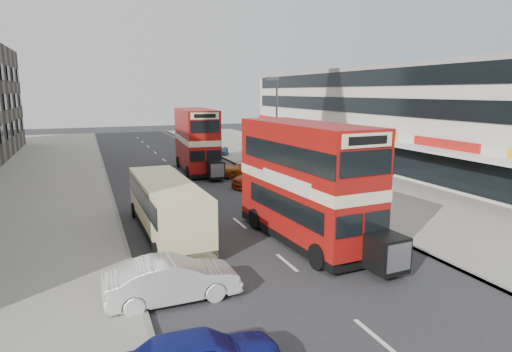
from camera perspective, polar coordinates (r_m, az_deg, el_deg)
name	(u,v)px	position (r m, az deg, el deg)	size (l,w,h in m)	color
ground	(310,282)	(17.04, 6.98, -13.51)	(160.00, 160.00, 0.00)	#28282B
road_surface	(190,182)	(35.14, -8.60, -0.72)	(12.00, 90.00, 0.01)	#28282B
pavement_right	(322,171)	(39.46, 8.64, 0.66)	(12.00, 90.00, 0.15)	gray
pavement_left	(20,193)	(34.62, -28.36, -1.99)	(12.00, 90.00, 0.15)	gray
kerb_left	(109,187)	(34.35, -18.57, -1.32)	(0.20, 90.00, 0.16)	gray
kerb_right	(261,175)	(36.90, 0.67, 0.07)	(0.20, 90.00, 0.16)	gray
commercial_row	(385,116)	(45.00, 16.41, 7.52)	(9.90, 46.20, 9.30)	beige
street_lamp	(276,121)	(34.64, 2.59, 7.21)	(1.00, 0.20, 8.12)	slate
bus_main	(306,182)	(20.51, 6.52, -0.83)	(3.35, 9.95, 5.45)	black
bus_second	(197,140)	(39.01, -7.74, 4.63)	(3.22, 9.85, 5.35)	black
coach	(166,205)	(22.28, -11.58, -3.72)	(2.66, 9.50, 2.50)	black
car_left_front	(172,280)	(15.52, -10.82, -13.11)	(1.59, 4.55, 1.50)	silver
car_right_a	(264,177)	(32.72, 1.04, -0.17)	(2.03, 4.99, 1.45)	#A32A10
car_right_b	(244,169)	(36.85, -1.61, 0.97)	(2.17, 4.72, 1.31)	#C85B14
car_right_c	(209,151)	(48.12, -6.09, 3.31)	(1.65, 4.10, 1.40)	#5587AA
pedestrian_near	(322,175)	(32.56, 8.58, 0.07)	(0.60, 0.40, 1.62)	gray
pedestrian_far	(253,149)	(46.17, -0.43, 3.51)	(1.07, 0.45, 1.83)	gray
cyclist	(254,174)	(33.90, -0.26, 0.27)	(0.87, 1.96, 2.24)	gray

